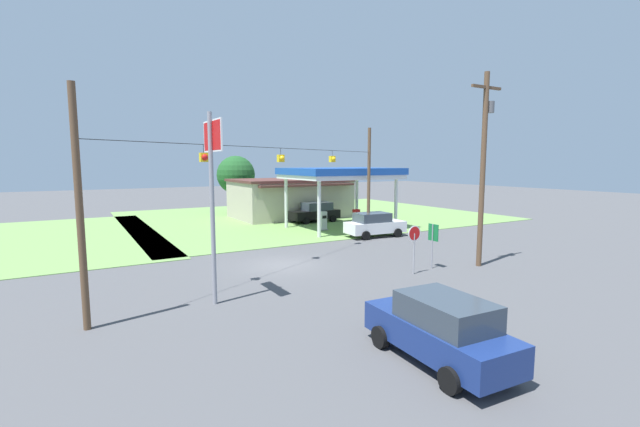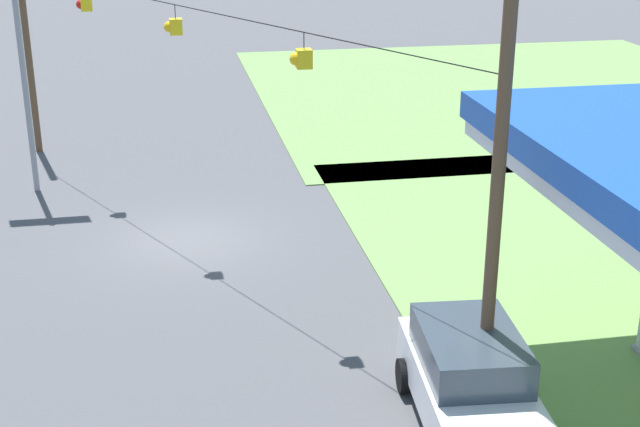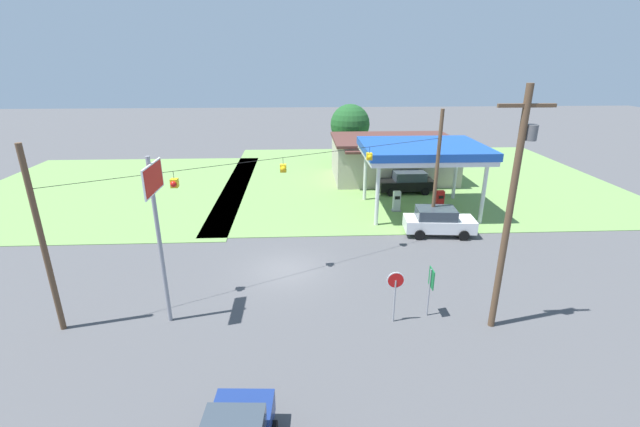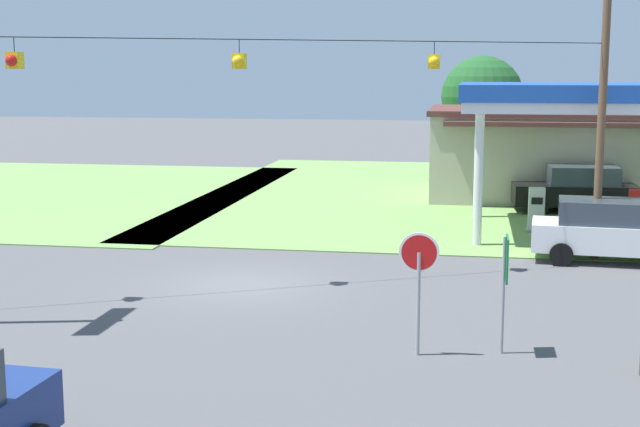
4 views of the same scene
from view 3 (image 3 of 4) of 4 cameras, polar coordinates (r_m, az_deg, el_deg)
ground_plane at (r=24.30m, az=-4.51°, el=-7.53°), size 160.00×160.00×0.00m
grass_verge_station_corner at (r=43.10m, az=12.27°, el=4.66°), size 36.00×28.00×0.04m
grass_verge_opposite_corner at (r=42.62m, az=-25.97°, el=2.86°), size 24.00×24.00×0.04m
gas_station_canopy at (r=32.75m, az=13.51°, el=8.10°), size 8.89×7.07×5.21m
gas_station_store at (r=42.11m, az=9.67°, el=7.26°), size 11.53×8.11×3.98m
fuel_pump_near at (r=33.36m, az=10.17°, el=1.54°), size 0.71×0.56×1.60m
fuel_pump_far at (r=34.26m, az=15.69°, el=1.59°), size 0.71×0.56×1.60m
car_at_pumps_front at (r=29.56m, az=15.49°, el=-0.99°), size 4.73×2.39×1.86m
car_at_pumps_rear at (r=38.06m, az=11.49°, el=4.13°), size 4.93×2.31×1.90m
stop_sign_roadside at (r=19.33m, az=10.02°, el=-9.51°), size 0.80×0.08×2.50m
stop_sign_overhead at (r=18.84m, az=-21.02°, el=0.78°), size 0.22×2.27×7.60m
route_sign at (r=20.13m, az=14.55°, el=-8.93°), size 0.10×0.70×2.40m
utility_pole_main at (r=18.76m, az=24.22°, el=1.33°), size 2.20×0.44×10.39m
signal_span_gantry at (r=22.56m, az=-4.81°, el=2.48°), size 19.65×10.24×8.25m
tree_behind_station at (r=47.79m, az=4.03°, el=11.79°), size 4.29×4.29×6.42m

